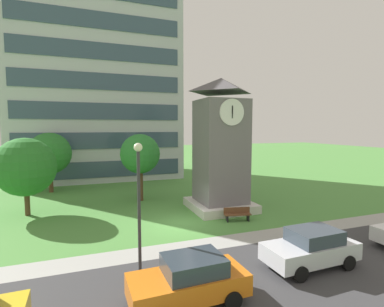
% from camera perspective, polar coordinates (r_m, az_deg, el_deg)
% --- Properties ---
extents(ground_plane, '(160.00, 160.00, 0.00)m').
position_cam_1_polar(ground_plane, '(19.20, -2.20, -13.74)').
color(ground_plane, '#4C893D').
extents(street_asphalt, '(120.00, 7.20, 0.01)m').
position_cam_1_polar(street_asphalt, '(12.47, 10.28, -24.83)').
color(street_asphalt, '#38383A').
rests_on(street_asphalt, ground).
extents(kerb_strip, '(120.00, 1.60, 0.01)m').
position_cam_1_polar(kerb_strip, '(16.02, 1.94, -17.68)').
color(kerb_strip, '#9E9E99').
rests_on(kerb_strip, ground).
extents(office_building, '(19.00, 11.26, 22.40)m').
position_cam_1_polar(office_building, '(38.96, -18.12, 12.26)').
color(office_building, '#B7BCC6').
rests_on(office_building, ground).
extents(clock_tower, '(4.52, 4.52, 9.87)m').
position_cam_1_polar(clock_tower, '(21.75, 5.71, 0.32)').
color(clock_tower, slate).
rests_on(clock_tower, ground).
extents(park_bench, '(1.86, 0.87, 0.88)m').
position_cam_1_polar(park_bench, '(19.84, 8.99, -11.78)').
color(park_bench, brown).
rests_on(park_bench, ground).
extents(street_lamp, '(0.36, 0.36, 5.59)m').
position_cam_1_polar(street_lamp, '(12.31, -10.51, -7.74)').
color(street_lamp, '#333338').
rests_on(street_lamp, ground).
extents(tree_near_tower, '(3.34, 3.34, 5.69)m').
position_cam_1_polar(tree_near_tower, '(24.62, -10.26, -0.13)').
color(tree_near_tower, '#513823').
rests_on(tree_near_tower, ground).
extents(tree_streetside, '(4.11, 4.11, 5.53)m').
position_cam_1_polar(tree_streetside, '(23.30, -30.18, -2.34)').
color(tree_streetside, '#513823').
rests_on(tree_streetside, ground).
extents(tree_by_building, '(3.97, 3.97, 5.76)m').
position_cam_1_polar(tree_by_building, '(30.58, -26.43, 0.01)').
color(tree_by_building, '#513823').
rests_on(tree_by_building, ground).
extents(parked_car_orange, '(4.22, 2.09, 1.69)m').
position_cam_1_polar(parked_car_orange, '(11.07, -0.51, -23.81)').
color(parked_car_orange, orange).
rests_on(parked_car_orange, ground).
extents(parked_car_silver, '(4.29, 2.10, 1.69)m').
position_cam_1_polar(parked_car_silver, '(14.55, 22.55, -16.87)').
color(parked_car_silver, silver).
rests_on(parked_car_silver, ground).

